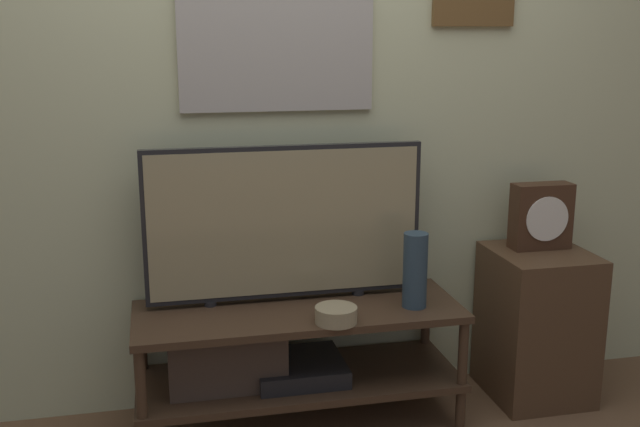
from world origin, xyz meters
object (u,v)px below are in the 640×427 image
Objects in this scene: television at (285,223)px; vase_wide_bowl at (336,315)px; vase_tall_ceramic at (415,270)px; mantel_clock at (541,216)px.

television reaches higher than vase_wide_bowl.
mantel_clock is (0.62, 0.16, 0.15)m from vase_tall_ceramic.
vase_tall_ceramic is at bearing -165.96° from mantel_clock.
vase_wide_bowl is (0.14, -0.28, -0.30)m from television.
vase_wide_bowl is 1.04m from mantel_clock.
vase_wide_bowl is 0.56× the size of mantel_clock.
mantel_clock reaches higher than vase_tall_ceramic.
mantel_clock is at bearing 14.04° from vase_tall_ceramic.
vase_wide_bowl is 0.53× the size of vase_tall_ceramic.
television is 6.99× the size of vase_wide_bowl.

